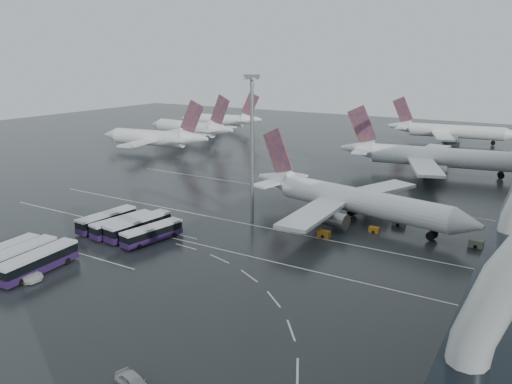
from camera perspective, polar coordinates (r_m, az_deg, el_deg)
The scene contains 27 objects.
ground at distance 87.55m, azimuth -1.55°, elevation -6.57°, with size 420.00×420.00×0.00m, color black.
lane_marking_near at distance 85.99m, azimuth -2.28°, elevation -6.99°, with size 120.00×0.25×0.01m, color silver.
lane_marking_mid at distance 97.20m, azimuth 2.28°, elevation -4.33°, with size 120.00×0.25×0.01m, color silver.
lane_marking_far at distance 121.36m, azimuth 8.70°, elevation -0.51°, with size 120.00×0.25×0.01m, color silver.
bus_bay_line_south at distance 91.80m, azimuth -19.98°, elevation -6.47°, with size 28.00×0.25×0.01m, color silver.
bus_bay_line_north at distance 101.77m, azimuth -13.02°, elevation -3.81°, with size 28.00×0.25×0.01m, color silver.
airliner_main at distance 103.34m, azimuth 10.73°, elevation -0.88°, with size 50.92×44.03×17.30m.
airliner_gate_b at distance 151.68m, azimuth 19.44°, elevation 3.77°, with size 54.29×48.28×18.87m.
airliner_gate_c at distance 210.30m, azimuth 21.14°, elevation 6.47°, with size 48.69×44.72×17.33m.
jet_remote_west at distance 180.11m, azimuth -11.37°, elevation 6.05°, with size 43.01×34.75×18.71m.
jet_remote_mid at distance 201.85m, azimuth -7.41°, elevation 7.20°, with size 43.68×35.21×19.02m.
jet_remote_far at distance 231.31m, azimuth -3.93°, elevation 8.20°, with size 40.38×32.67×17.59m.
bus_row_near_a at distance 101.85m, azimuth -16.70°, elevation -3.05°, with size 3.78×12.80×3.11m.
bus_row_near_b at distance 98.11m, azimuth -15.03°, elevation -3.62°, with size 4.88×12.89×3.10m.
bus_row_near_c at distance 96.10m, azimuth -13.28°, elevation -3.80°, with size 4.72×13.94×3.37m.
bus_row_near_d at distance 92.52m, azimuth -11.80°, elevation -4.60°, with size 4.75×12.43×2.99m.
bus_row_far_a at distance 90.89m, azimuth -26.90°, elevation -6.31°, with size 3.94×12.78×3.10m.
bus_row_far_b at distance 88.03m, azimuth -25.59°, elevation -6.74°, with size 4.06×13.61×3.30m.
bus_row_far_c at distance 84.87m, azimuth -23.64°, elevation -7.29°, with size 4.20×13.81×3.35m.
van_curve_a at distance 83.62m, azimuth -24.91°, elevation -8.48°, with size 2.93×6.36×1.77m, color silver.
van_curve_b at distance 54.87m, azimuth -13.79°, elevation -20.44°, with size 2.02×5.02×1.71m, color silver.
floodlight_mast at distance 97.36m, azimuth -0.47°, elevation 6.89°, with size 2.24×2.24×29.26m.
gse_cart_belly_a at distance 98.23m, azimuth 13.36°, elevation -4.20°, with size 1.94×1.15×1.06m, color #BC7819.
gse_cart_belly_b at distance 103.30m, azimuth 16.00°, elevation -3.35°, with size 2.43×1.43×1.32m, color slate.
gse_cart_belly_c at distance 94.01m, azimuth 7.77°, elevation -4.75°, with size 2.24×1.33×1.22m, color #BC7819.
gse_cart_belly_d at distance 96.46m, azimuth 23.85°, elevation -5.40°, with size 2.48×1.47×1.35m, color slate.
gse_cart_belly_e at distance 109.60m, azimuth 17.30°, elevation -2.39°, with size 2.38×1.41×1.30m, color #BC7819.
Camera 1 is at (44.12, -68.32, 32.40)m, focal length 35.00 mm.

